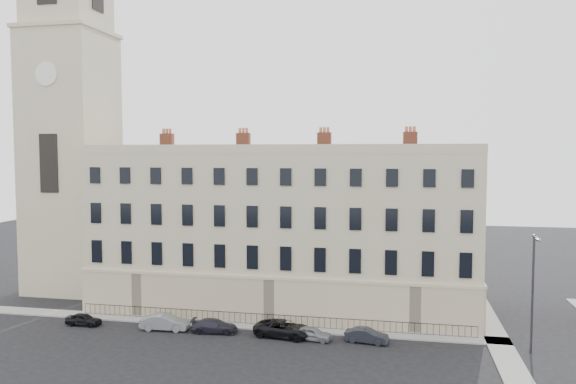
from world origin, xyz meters
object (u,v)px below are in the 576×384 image
object	(u,v)px
car_b	(165,322)
car_f	(367,336)
car_c	(214,326)
car_a	(84,319)
streetlamp	(533,288)
car_e	(312,333)
car_d	(283,329)

from	to	relation	value
car_b	car_f	bearing A→B (deg)	-93.59
car_c	car_f	distance (m)	12.68
car_a	streetlamp	bearing A→B (deg)	-88.93
car_e	car_c	bearing A→B (deg)	96.06
car_c	car_f	size ratio (longest dim) A/B	1.12
car_a	car_d	bearing A→B (deg)	-88.00
car_b	car_c	size ratio (longest dim) A/B	1.05
car_e	streetlamp	world-z (taller)	streetlamp
car_d	car_f	xyz separation A→B (m)	(6.78, -0.12, -0.10)
car_d	car_e	world-z (taller)	car_d
car_b	streetlamp	bearing A→B (deg)	-93.75
car_b	streetlamp	xyz separation A→B (m)	(29.31, 0.19, 4.32)
car_d	car_f	size ratio (longest dim) A/B	1.40
car_d	streetlamp	world-z (taller)	streetlamp
car_d	car_f	distance (m)	6.78
car_b	car_a	bearing A→B (deg)	87.44
car_b	car_c	xyz separation A→B (m)	(4.36, 0.18, -0.11)
car_a	car_c	world-z (taller)	car_c
car_d	streetlamp	size ratio (longest dim) A/B	0.54
car_a	car_c	distance (m)	11.88
car_d	streetlamp	bearing A→B (deg)	-82.89
car_b	car_d	size ratio (longest dim) A/B	0.84
car_b	car_e	bearing A→B (deg)	-94.57
car_d	car_b	bearing A→B (deg)	98.88
car_b	car_d	bearing A→B (deg)	-92.59
car_e	car_f	bearing A→B (deg)	-78.64
car_a	streetlamp	size ratio (longest dim) A/B	0.35
car_c	car_f	xyz separation A→B (m)	(12.68, -0.02, 0.01)
car_a	car_f	bearing A→B (deg)	-88.70
car_d	car_e	size ratio (longest dim) A/B	1.50
car_d	car_a	bearing A→B (deg)	98.90
car_c	car_e	distance (m)	8.35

